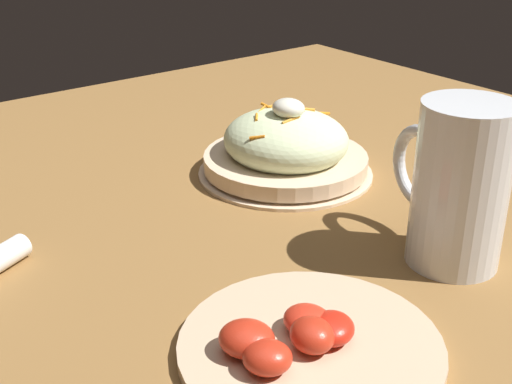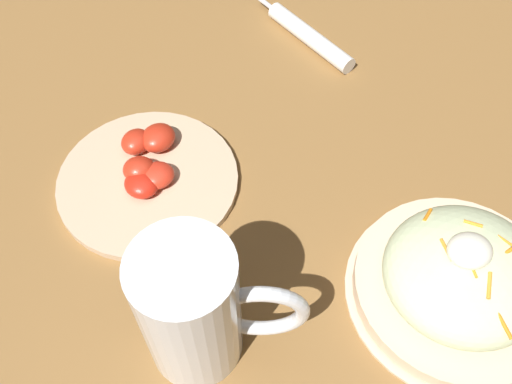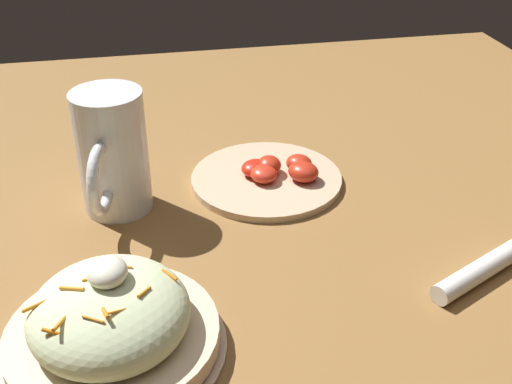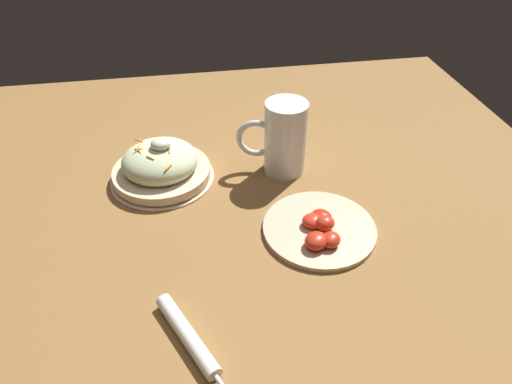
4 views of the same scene
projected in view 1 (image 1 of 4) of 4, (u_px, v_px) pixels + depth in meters
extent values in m
plane|color=olive|center=(269.00, 271.00, 0.67)|extent=(1.43, 1.43, 0.00)
cylinder|color=beige|center=(285.00, 171.00, 0.89)|extent=(0.23, 0.23, 0.01)
cylinder|color=beige|center=(285.00, 161.00, 0.88)|extent=(0.21, 0.21, 0.02)
ellipsoid|color=beige|center=(286.00, 140.00, 0.87)|extent=(0.16, 0.16, 0.07)
cylinder|color=orange|center=(269.00, 107.00, 0.88)|extent=(0.02, 0.01, 0.01)
cylinder|color=orange|center=(296.00, 112.00, 0.85)|extent=(0.00, 0.03, 0.00)
cylinder|color=orange|center=(291.00, 105.00, 0.91)|extent=(0.03, 0.02, 0.01)
cylinder|color=orange|center=(323.00, 113.00, 0.90)|extent=(0.01, 0.03, 0.01)
cylinder|color=orange|center=(262.00, 109.00, 0.88)|extent=(0.01, 0.02, 0.01)
cylinder|color=orange|center=(291.00, 120.00, 0.83)|extent=(0.00, 0.03, 0.01)
cylinder|color=orange|center=(272.00, 106.00, 0.89)|extent=(0.01, 0.02, 0.00)
cylinder|color=orange|center=(257.00, 137.00, 0.81)|extent=(0.02, 0.02, 0.01)
cylinder|color=orange|center=(292.00, 107.00, 0.92)|extent=(0.01, 0.02, 0.01)
cylinder|color=orange|center=(257.00, 117.00, 0.85)|extent=(0.02, 0.01, 0.01)
cylinder|color=orange|center=(305.00, 109.00, 0.87)|extent=(0.02, 0.02, 0.01)
ellipsoid|color=white|center=(288.00, 108.00, 0.85)|extent=(0.04, 0.04, 0.02)
cylinder|color=white|center=(461.00, 186.00, 0.66)|extent=(0.09, 0.09, 0.17)
cylinder|color=orange|center=(456.00, 223.00, 0.67)|extent=(0.08, 0.08, 0.08)
cylinder|color=white|center=(462.00, 177.00, 0.65)|extent=(0.08, 0.08, 0.01)
torus|color=white|center=(420.00, 167.00, 0.71)|extent=(0.09, 0.03, 0.09)
cylinder|color=#D1B28E|center=(310.00, 347.00, 0.55)|extent=(0.22, 0.22, 0.01)
ellipsoid|color=red|center=(308.00, 321.00, 0.56)|extent=(0.05, 0.04, 0.02)
ellipsoid|color=red|center=(267.00, 357.00, 0.52)|extent=(0.05, 0.05, 0.02)
ellipsoid|color=red|center=(312.00, 335.00, 0.54)|extent=(0.04, 0.04, 0.03)
ellipsoid|color=red|center=(247.00, 339.00, 0.54)|extent=(0.06, 0.06, 0.03)
ellipsoid|color=red|center=(331.00, 328.00, 0.55)|extent=(0.06, 0.06, 0.02)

